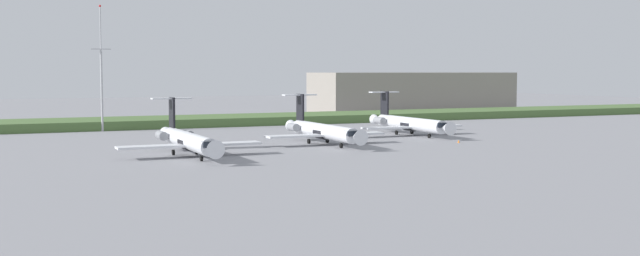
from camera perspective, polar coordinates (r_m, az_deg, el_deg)
The scene contains 8 objects.
ground_plane at distance 156.45m, azimuth -2.74°, elevation -0.64°, with size 500.00×500.00×0.00m, color gray.
grass_berm at distance 193.61m, azimuth -7.06°, elevation 0.59°, with size 320.00×20.00×2.09m, color #4C6B38.
regional_jet_nearest at distance 122.31m, azimuth -9.92°, elevation -0.89°, with size 22.81×31.00×9.00m.
regional_jet_second at distance 139.76m, azimuth 0.16°, elevation -0.19°, with size 22.81×31.00×9.00m.
regional_jet_third at distance 160.79m, azimuth 6.68°, elevation 0.37°, with size 22.81×31.00×9.00m.
antenna_mast at distance 176.37m, azimuth -16.11°, elevation 3.52°, with size 4.40×0.50×28.15m.
distant_hangar at distance 258.53m, azimuth 7.03°, elevation 2.72°, with size 68.98×22.70×12.99m, color gray.
safety_cone_front_marker at distance 144.87m, azimuth 10.38°, elevation -0.99°, with size 0.44×0.44×0.55m, color orange.
Camera 1 is at (-57.39, -114.92, 13.46)m, focal length 42.55 mm.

